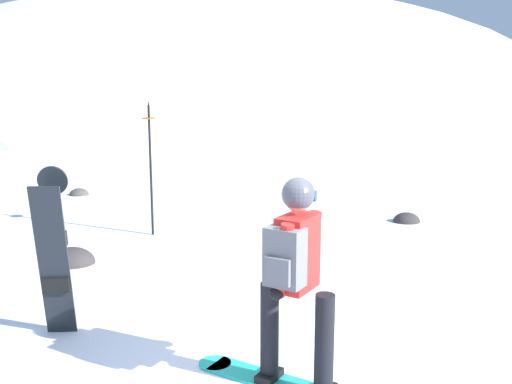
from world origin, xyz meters
TOP-DOWN VIEW (x-y plane):
  - ground_plane at (0.00, 0.00)m, footprint 300.00×300.00m
  - ridge_peak_main at (-0.88, 31.07)m, footprint 38.93×35.03m
  - snowboarder_main at (0.27, -0.32)m, footprint 1.58×1.15m
  - spare_snowboard at (-1.86, 0.77)m, footprint 0.28×0.34m
  - piste_marker_near at (-1.40, 4.41)m, footprint 0.20×0.20m
  - rock_dark at (-2.30, 3.03)m, footprint 0.61×0.52m
  - rock_mid at (2.75, 5.01)m, footprint 0.45×0.38m
  - rock_small at (-3.27, 7.52)m, footprint 0.39×0.33m

SIDE VIEW (x-z plane):
  - ground_plane at x=0.00m, z-range 0.00..0.00m
  - ridge_peak_main at x=-0.88m, z-range -6.99..6.99m
  - rock_dark at x=-2.30m, z-range -0.21..0.21m
  - rock_mid at x=2.75m, z-range -0.16..0.16m
  - rock_small at x=-3.27m, z-range -0.14..0.14m
  - spare_snowboard at x=-1.86m, z-range 0.01..1.65m
  - snowboarder_main at x=0.27m, z-range 0.06..1.78m
  - piste_marker_near at x=-1.40m, z-range 0.14..2.19m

